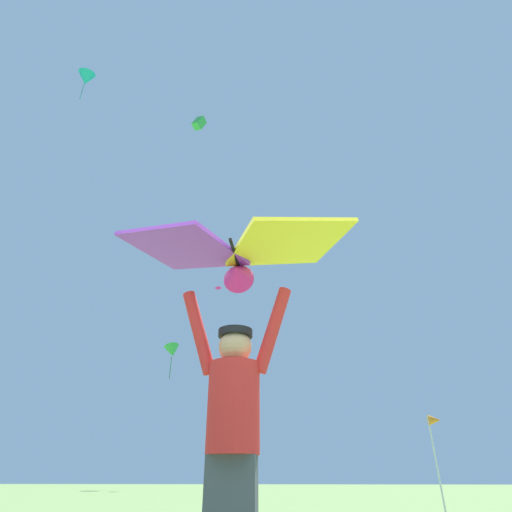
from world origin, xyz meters
The scene contains 7 objects.
kite_flyer_person centered at (-0.11, 0.29, 0.94)m, with size 0.81×0.34×1.92m.
held_stunt_kite centered at (-0.11, 0.22, 2.20)m, with size 1.83×0.97×0.40m.
distant_kite_teal_low_left centered at (-11.12, 12.69, 21.34)m, with size 1.34×1.43×2.25m.
distant_kite_magenta_mid_right centered at (-6.85, 34.55, 17.49)m, with size 0.70×0.70×0.12m.
distant_kite_green_mid_left centered at (-4.42, 13.91, 18.38)m, with size 0.80×0.72×0.93m.
distant_kite_green_high_left centered at (-10.19, 32.12, 10.47)m, with size 1.97×1.90×3.02m.
marker_flag centered at (3.52, 8.14, 1.75)m, with size 0.30×0.24×2.01m.
Camera 1 is at (0.28, -2.48, 0.69)m, focal length 28.73 mm.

